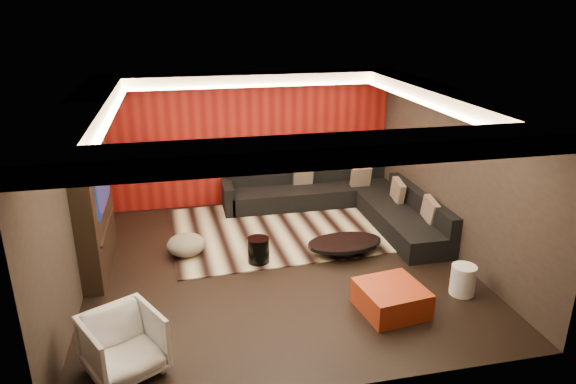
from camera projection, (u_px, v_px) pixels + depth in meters
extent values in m
cube|color=black|center=(278.00, 265.00, 8.50)|extent=(6.00, 6.00, 0.02)
cube|color=silver|center=(277.00, 95.00, 7.53)|extent=(6.00, 6.00, 0.02)
cube|color=black|center=(250.00, 139.00, 10.78)|extent=(6.00, 0.02, 2.80)
cube|color=black|center=(73.00, 200.00, 7.41)|extent=(0.02, 6.00, 2.80)
cube|color=black|center=(453.00, 173.00, 8.62)|extent=(0.02, 6.00, 2.80)
cube|color=#6B0C0A|center=(250.00, 140.00, 10.74)|extent=(5.98, 0.05, 2.78)
cube|color=silver|center=(250.00, 79.00, 10.05)|extent=(6.00, 0.60, 0.22)
cube|color=silver|center=(329.00, 150.00, 5.10)|extent=(6.00, 0.60, 0.22)
cube|color=silver|center=(84.00, 110.00, 7.03)|extent=(0.60, 4.80, 0.22)
cube|color=silver|center=(444.00, 96.00, 8.11)|extent=(0.60, 4.80, 0.22)
cube|color=#FFD899|center=(253.00, 86.00, 9.77)|extent=(4.80, 0.08, 0.04)
cube|color=#FFD899|center=(320.00, 150.00, 5.44)|extent=(4.80, 0.08, 0.04)
cube|color=#FFD899|center=(111.00, 116.00, 7.13)|extent=(0.08, 4.80, 0.04)
cube|color=#FFD899|center=(424.00, 103.00, 8.08)|extent=(0.08, 4.80, 0.04)
cube|color=black|center=(93.00, 204.00, 8.10)|extent=(0.30, 2.00, 2.20)
cube|color=black|center=(101.00, 182.00, 8.01)|extent=(0.04, 1.30, 0.80)
cube|color=black|center=(107.00, 226.00, 8.27)|extent=(0.04, 1.60, 0.04)
cube|color=#BBB289|center=(278.00, 229.00, 9.83)|extent=(4.15, 3.20, 0.02)
cylinder|color=black|center=(345.00, 247.00, 8.83)|extent=(1.38, 1.38, 0.22)
cylinder|color=black|center=(258.00, 250.00, 8.49)|extent=(0.40, 0.40, 0.43)
ellipsoid|color=beige|center=(186.00, 245.00, 8.76)|extent=(0.72, 0.72, 0.36)
cylinder|color=white|center=(463.00, 280.00, 7.58)|extent=(0.37, 0.37, 0.46)
cube|color=#973813|center=(391.00, 298.00, 7.17)|extent=(0.96, 0.96, 0.38)
imported|color=white|center=(124.00, 345.00, 5.90)|extent=(1.10, 1.11, 0.75)
cube|color=black|center=(312.00, 196.00, 11.02)|extent=(3.50, 0.90, 0.40)
cube|color=black|center=(308.00, 174.00, 11.21)|extent=(3.50, 0.20, 0.35)
cube|color=black|center=(402.00, 222.00, 9.67)|extent=(0.90, 2.60, 0.40)
cube|color=black|center=(421.00, 202.00, 9.61)|extent=(0.20, 2.60, 0.35)
cube|color=black|center=(228.00, 197.00, 10.62)|extent=(0.20, 0.90, 0.60)
cube|color=beige|center=(361.00, 177.00, 10.89)|extent=(0.42, 0.20, 0.44)
cube|color=beige|center=(430.00, 210.00, 9.12)|extent=(0.12, 0.50, 0.50)
cube|color=beige|center=(303.00, 175.00, 11.00)|extent=(0.42, 0.20, 0.44)
cube|color=beige|center=(398.00, 191.00, 10.07)|extent=(0.12, 0.50, 0.50)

